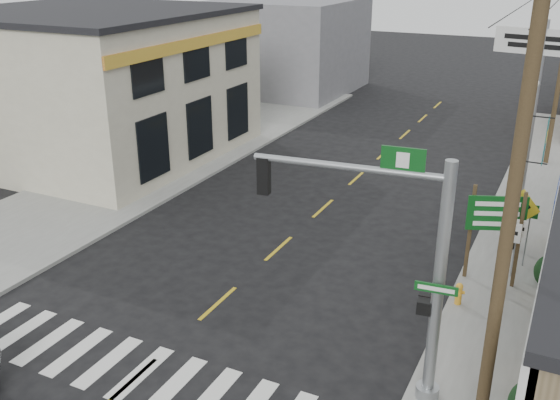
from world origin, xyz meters
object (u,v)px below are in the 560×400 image
at_px(guide_sign, 496,223).
at_px(fire_hydrant, 459,293).
at_px(lamp_post, 526,154).
at_px(utility_pole_near, 507,232).
at_px(traffic_signal_pole, 408,254).
at_px(dance_center_sign, 539,72).

distance_m(guide_sign, fire_hydrant, 2.41).
xyz_separation_m(lamp_post, utility_pole_near, (0.54, -10.04, 1.51)).
relative_size(traffic_signal_pole, utility_pole_near, 0.61).
bearing_deg(traffic_signal_pole, lamp_post, 75.09).
bearing_deg(traffic_signal_pole, fire_hydrant, 77.59).
bearing_deg(dance_center_sign, traffic_signal_pole, -85.20).
height_order(traffic_signal_pole, guide_sign, traffic_signal_pole).
relative_size(lamp_post, dance_center_sign, 0.80).
bearing_deg(guide_sign, lamp_post, 61.04).
bearing_deg(guide_sign, utility_pole_near, -104.60).
distance_m(traffic_signal_pole, dance_center_sign, 12.47).
xyz_separation_m(traffic_signal_pole, utility_pole_near, (1.97, -1.19, 1.40)).
xyz_separation_m(guide_sign, lamp_post, (0.35, 2.74, 1.40)).
height_order(fire_hydrant, dance_center_sign, dance_center_sign).
xyz_separation_m(dance_center_sign, utility_pole_near, (0.72, -13.45, -0.54)).
distance_m(lamp_post, dance_center_sign, 3.98).
xyz_separation_m(traffic_signal_pole, fire_hydrant, (0.51, 4.37, -3.09)).
relative_size(guide_sign, dance_center_sign, 0.42).
relative_size(guide_sign, lamp_post, 0.52).
bearing_deg(utility_pole_near, dance_center_sign, 94.37).
bearing_deg(fire_hydrant, lamp_post, 78.42).
xyz_separation_m(guide_sign, fire_hydrant, (-0.56, -1.73, -1.58)).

